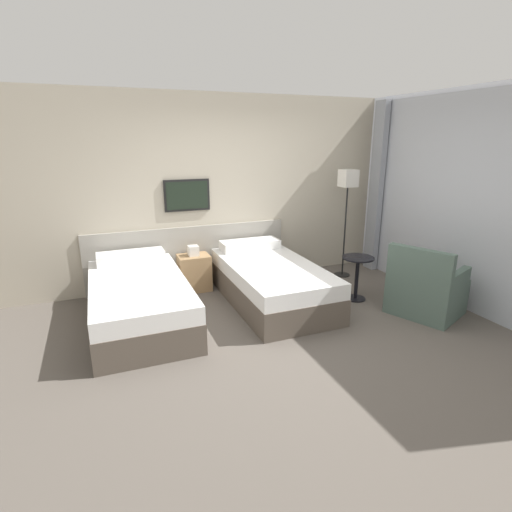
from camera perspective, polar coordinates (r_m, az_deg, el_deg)
ground_plane at (r=4.55m, az=4.18°, el=-10.93°), size 16.00×16.00×0.00m
wall_headboard at (r=5.92m, az=-4.35°, el=8.71°), size 10.00×0.10×2.70m
wall_window at (r=5.53m, az=29.08°, el=6.60°), size 0.21×4.45×2.70m
bed_near_door at (r=4.89m, az=-16.33°, el=-6.08°), size 1.07×2.04×0.66m
bed_near_window at (r=5.28m, az=2.13°, el=-3.70°), size 1.07×2.04×0.66m
nightstand at (r=5.74m, az=-8.81°, el=-2.26°), size 0.44×0.35×0.65m
floor_lamp at (r=6.19m, az=12.95°, el=9.41°), size 0.24×0.24×1.65m
side_table at (r=5.47m, az=14.27°, el=-1.98°), size 0.42×0.42×0.59m
armchair at (r=5.32m, az=23.05°, el=-4.67°), size 0.95×0.97×0.89m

